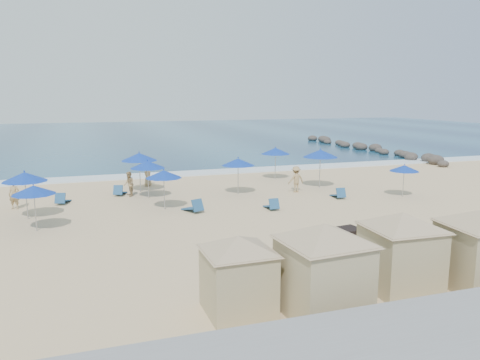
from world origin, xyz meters
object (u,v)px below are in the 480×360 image
(umbrella_4, at_px, (148,165))
(beachgoer_2, at_px, (296,179))
(rock_jetty, at_px, (366,148))
(cabana_0, at_px, (238,264))
(umbrella_6, at_px, (238,162))
(umbrella_7, at_px, (275,151))
(umbrella_2, at_px, (25,177))
(beachgoer_0, at_px, (14,195))
(umbrella_5, at_px, (164,174))
(umbrella_8, at_px, (320,153))
(trash_bin, at_px, (349,238))
(cabana_2, at_px, (402,241))
(umbrella_9, at_px, (404,168))
(beachgoer_3, at_px, (148,175))
(umbrella_3, at_px, (139,157))
(beachgoer_1, at_px, (129,184))
(cabana_1, at_px, (324,257))
(umbrella_1, at_px, (34,190))

(umbrella_4, height_order, beachgoer_2, umbrella_4)
(rock_jetty, height_order, cabana_0, cabana_0)
(umbrella_6, relative_size, umbrella_7, 0.97)
(umbrella_2, height_order, beachgoer_0, umbrella_2)
(umbrella_5, height_order, umbrella_8, umbrella_8)
(trash_bin, relative_size, umbrella_4, 0.37)
(umbrella_4, bearing_deg, cabana_2, -70.38)
(umbrella_4, bearing_deg, umbrella_9, -16.75)
(rock_jetty, xyz_separation_m, umbrella_6, (-21.60, -18.24, 1.73))
(rock_jetty, distance_m, beachgoer_3, 29.94)
(cabana_2, bearing_deg, beachgoer_2, 76.98)
(umbrella_6, bearing_deg, umbrella_8, 3.23)
(umbrella_3, bearing_deg, rock_jetty, 29.41)
(umbrella_3, bearing_deg, umbrella_7, 8.53)
(umbrella_2, relative_size, umbrella_6, 1.05)
(cabana_2, height_order, umbrella_3, cabana_2)
(cabana_0, bearing_deg, umbrella_7, 64.35)
(cabana_2, relative_size, umbrella_7, 1.81)
(rock_jetty, distance_m, umbrella_8, 23.82)
(umbrella_3, distance_m, umbrella_5, 5.33)
(umbrella_5, relative_size, beachgoer_1, 1.46)
(umbrella_2, bearing_deg, cabana_0, -62.66)
(cabana_0, xyz_separation_m, beachgoer_3, (0.14, 20.40, -0.67))
(cabana_2, height_order, umbrella_5, cabana_2)
(cabana_1, relative_size, umbrella_9, 2.28)
(cabana_2, relative_size, beachgoer_1, 2.88)
(cabana_2, height_order, beachgoer_0, cabana_2)
(umbrella_4, bearing_deg, beachgoer_0, -176.87)
(umbrella_2, bearing_deg, trash_bin, -35.85)
(cabana_2, bearing_deg, rock_jetty, 57.95)
(rock_jetty, relative_size, beachgoer_3, 17.08)
(umbrella_6, relative_size, beachgoer_1, 1.54)
(umbrella_2, distance_m, umbrella_6, 12.37)
(cabana_1, bearing_deg, rock_jetty, 54.82)
(beachgoer_3, bearing_deg, umbrella_5, 14.72)
(trash_bin, height_order, umbrella_2, umbrella_2)
(rock_jetty, relative_size, beachgoer_2, 15.57)
(umbrella_2, xyz_separation_m, umbrella_9, (21.72, -1.58, -0.40))
(umbrella_4, xyz_separation_m, umbrella_9, (15.17, -4.56, -0.30))
(cabana_0, bearing_deg, beachgoer_2, 59.23)
(umbrella_5, bearing_deg, umbrella_1, -160.07)
(umbrella_4, distance_m, beachgoer_0, 7.57)
(trash_bin, bearing_deg, umbrella_2, 136.07)
(cabana_2, distance_m, umbrella_5, 14.39)
(umbrella_7, bearing_deg, beachgoer_1, -166.32)
(umbrella_2, height_order, umbrella_3, umbrella_3)
(rock_jetty, bearing_deg, umbrella_3, -150.59)
(umbrella_3, xyz_separation_m, umbrella_5, (0.70, -5.27, -0.34))
(umbrella_3, relative_size, umbrella_9, 1.29)
(umbrella_7, relative_size, umbrella_9, 1.20)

